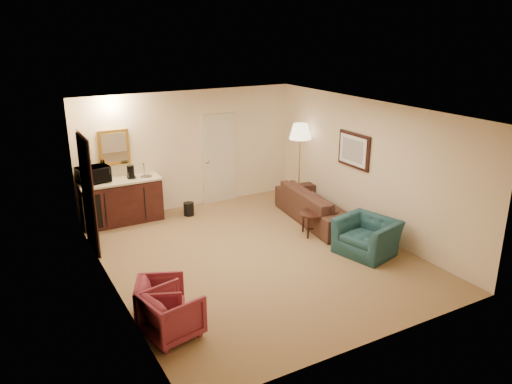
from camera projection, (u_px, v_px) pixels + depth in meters
ground at (256, 255)px, 8.94m from camera, size 6.00×6.00×0.00m
room_walls at (230, 153)px, 8.99m from camera, size 5.02×6.01×2.61m
wetbar_cabinet at (122, 201)px, 10.29m from camera, size 1.64×0.58×0.92m
sofa at (319, 200)px, 10.37m from camera, size 0.94×2.41×0.92m
teal_armchair at (367, 231)px, 8.88m from camera, size 0.87×1.12×0.87m
rose_chair_near at (161, 298)px, 6.89m from camera, size 0.80×0.82×0.66m
rose_chair_far at (172, 312)px, 6.52m from camera, size 0.76×0.79×0.69m
coffee_table at (319, 223)px, 9.77m from camera, size 0.96×0.79×0.48m
floor_lamp at (299, 164)px, 11.25m from camera, size 0.63×0.63×1.87m
waste_bin at (189, 209)px, 10.78m from camera, size 0.23×0.23×0.28m
microwave at (93, 173)px, 9.91m from camera, size 0.65×0.44×0.41m
coffee_maker at (131, 172)px, 10.21m from camera, size 0.18×0.18×0.28m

